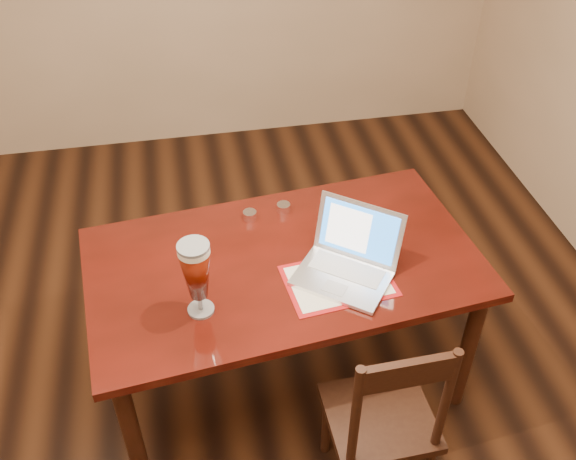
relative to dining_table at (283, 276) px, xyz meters
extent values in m
plane|color=black|center=(-0.37, -0.20, -0.68)|extent=(5.00, 5.00, 0.00)
cube|color=#480E09|center=(0.01, 0.01, 0.05)|extent=(1.70, 1.07, 0.04)
cylinder|color=black|center=(-0.67, -0.43, -0.32)|extent=(0.07, 0.07, 0.71)
cylinder|color=black|center=(0.77, -0.28, -0.32)|extent=(0.07, 0.07, 0.71)
cylinder|color=black|center=(-0.75, 0.31, -0.32)|extent=(0.07, 0.07, 0.71)
cylinder|color=black|center=(0.69, 0.46, -0.32)|extent=(0.07, 0.07, 0.71)
cube|color=#A10E11|center=(0.20, -0.15, 0.08)|extent=(0.45, 0.34, 0.00)
cube|color=silver|center=(0.20, -0.15, 0.08)|extent=(0.41, 0.30, 0.00)
cube|color=silver|center=(0.21, -0.15, 0.09)|extent=(0.44, 0.42, 0.02)
cube|color=silver|center=(0.24, -0.11, 0.10)|extent=(0.30, 0.27, 0.00)
cube|color=#B6B6BB|center=(0.17, -0.20, 0.10)|extent=(0.11, 0.11, 0.00)
cube|color=silver|center=(0.31, -0.02, 0.22)|extent=(0.33, 0.28, 0.24)
cube|color=blue|center=(0.30, -0.03, 0.22)|extent=(0.28, 0.24, 0.20)
cube|color=white|center=(0.27, 0.00, 0.22)|extent=(0.17, 0.15, 0.17)
cylinder|color=silver|center=(-0.35, -0.20, 0.08)|extent=(0.10, 0.10, 0.01)
cylinder|color=silver|center=(-0.35, -0.20, 0.12)|extent=(0.02, 0.02, 0.07)
cylinder|color=white|center=(-0.35, -0.20, 0.38)|extent=(0.12, 0.12, 0.02)
cylinder|color=silver|center=(-0.35, -0.20, 0.40)|extent=(0.12, 0.12, 0.01)
cylinder|color=white|center=(-0.09, 0.31, 0.09)|extent=(0.06, 0.06, 0.04)
cylinder|color=white|center=(0.06, 0.33, 0.09)|extent=(0.06, 0.06, 0.04)
cube|color=black|center=(0.27, -0.57, -0.27)|extent=(0.41, 0.39, 0.04)
cylinder|color=black|center=(0.11, -0.42, -0.48)|extent=(0.04, 0.04, 0.39)
cylinder|color=black|center=(0.43, -0.41, -0.48)|extent=(0.04, 0.04, 0.39)
cylinder|color=black|center=(0.11, -0.73, 0.01)|extent=(0.03, 0.03, 0.52)
cylinder|color=black|center=(0.44, -0.72, 0.01)|extent=(0.03, 0.03, 0.52)
cube|color=black|center=(0.28, -0.72, 0.20)|extent=(0.33, 0.04, 0.11)
camera|label=1|loc=(-0.34, -1.90, 1.87)|focal=40.00mm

